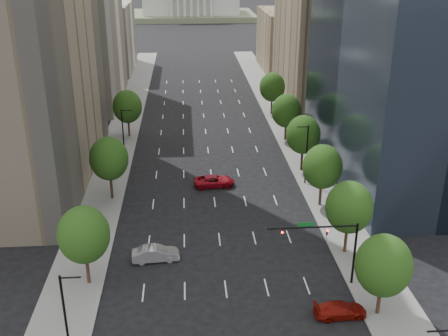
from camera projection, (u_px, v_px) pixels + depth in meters
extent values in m
cube|color=slate|center=(109.00, 176.00, 80.81)|extent=(6.00, 200.00, 0.15)
cube|color=slate|center=(311.00, 170.00, 82.89)|extent=(6.00, 200.00, 0.15)
cube|color=beige|center=(82.00, 21.00, 113.04)|extent=(14.00, 30.00, 35.00)
cube|color=beige|center=(106.00, 37.00, 146.69)|extent=(14.00, 26.00, 18.00)
cube|color=#8C7759|center=(317.00, 33.00, 114.60)|extent=(14.00, 30.00, 30.00)
cube|color=#8C7759|center=(288.00, 40.00, 147.67)|extent=(14.00, 26.00, 16.00)
cylinder|color=#382316|center=(379.00, 298.00, 49.88)|extent=(0.36, 0.36, 3.75)
ellipsoid|color=#183C10|center=(384.00, 265.00, 48.52)|extent=(5.20, 5.20, 5.98)
cylinder|color=#382316|center=(346.00, 237.00, 59.95)|extent=(0.36, 0.36, 4.00)
ellipsoid|color=#183C10|center=(349.00, 207.00, 58.51)|extent=(5.20, 5.20, 5.98)
cylinder|color=#382316|center=(320.00, 192.00, 71.02)|extent=(0.36, 0.36, 3.90)
ellipsoid|color=#183C10|center=(322.00, 167.00, 69.61)|extent=(5.20, 5.20, 5.98)
cylinder|color=#382316|center=(302.00, 158.00, 82.03)|extent=(0.36, 0.36, 4.10)
ellipsoid|color=#183C10|center=(303.00, 135.00, 80.54)|extent=(5.20, 5.20, 5.98)
cylinder|color=#382316|center=(285.00, 130.00, 94.97)|extent=(0.36, 0.36, 3.80)
ellipsoid|color=#183C10|center=(286.00, 111.00, 93.60)|extent=(5.20, 5.20, 5.98)
cylinder|color=#382316|center=(272.00, 105.00, 109.66)|extent=(0.36, 0.36, 4.00)
ellipsoid|color=#183C10|center=(272.00, 87.00, 108.21)|extent=(5.20, 5.20, 5.98)
cylinder|color=#382316|center=(87.00, 267.00, 54.39)|extent=(0.36, 0.36, 4.00)
ellipsoid|color=#183C10|center=(84.00, 235.00, 52.95)|extent=(5.20, 5.20, 5.98)
cylinder|color=#382316|center=(111.00, 185.00, 72.77)|extent=(0.36, 0.36, 4.15)
ellipsoid|color=#183C10|center=(109.00, 159.00, 71.27)|extent=(5.20, 5.20, 5.98)
cylinder|color=#382316|center=(129.00, 126.00, 96.75)|extent=(0.36, 0.36, 3.95)
ellipsoid|color=#183C10|center=(127.00, 107.00, 95.32)|extent=(5.20, 5.20, 5.98)
cylinder|color=black|center=(439.00, 331.00, 35.16)|extent=(1.60, 0.14, 0.14)
cylinder|color=black|center=(307.00, 155.00, 76.45)|extent=(0.20, 0.20, 9.00)
cylinder|color=black|center=(303.00, 127.00, 74.74)|extent=(1.60, 0.14, 0.14)
cylinder|color=black|center=(66.00, 324.00, 42.42)|extent=(0.20, 0.20, 9.00)
cylinder|color=black|center=(70.00, 278.00, 40.82)|extent=(1.60, 0.14, 0.14)
cylinder|color=black|center=(123.00, 137.00, 83.84)|extent=(0.20, 0.20, 9.00)
cylinder|color=black|center=(127.00, 110.00, 82.24)|extent=(1.60, 0.14, 0.14)
cylinder|color=black|center=(354.00, 254.00, 53.79)|extent=(0.24, 0.24, 7.00)
cylinder|color=black|center=(312.00, 227.00, 52.21)|extent=(9.00, 0.18, 0.18)
imported|color=black|center=(327.00, 232.00, 52.53)|extent=(0.18, 0.22, 1.10)
imported|color=black|center=(282.00, 233.00, 52.22)|extent=(0.18, 0.22, 1.10)
sphere|color=#FF0C07|center=(328.00, 231.00, 52.28)|extent=(0.20, 0.20, 0.20)
sphere|color=#FF0C07|center=(282.00, 232.00, 51.98)|extent=(0.20, 0.20, 0.20)
cube|color=#0C591E|center=(306.00, 224.00, 52.03)|extent=(1.60, 0.06, 0.45)
cube|color=#596647|center=(191.00, 15.00, 256.29)|extent=(60.00, 40.00, 2.50)
cube|color=silver|center=(191.00, 0.00, 253.50)|extent=(44.00, 26.00, 12.00)
ellipsoid|color=olive|center=(50.00, 15.00, 545.53)|extent=(380.00, 342.00, 190.00)
ellipsoid|color=olive|center=(223.00, 17.00, 597.79)|extent=(440.00, 396.00, 240.00)
ellipsoid|color=olive|center=(361.00, 6.00, 643.33)|extent=(360.00, 324.00, 200.00)
imported|color=maroon|center=(340.00, 310.00, 50.02)|extent=(5.08, 2.31, 1.44)
imported|color=#96959A|center=(156.00, 254.00, 58.90)|extent=(5.32, 2.25, 1.71)
imported|color=maroon|center=(214.00, 181.00, 77.20)|extent=(6.08, 3.20, 1.63)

